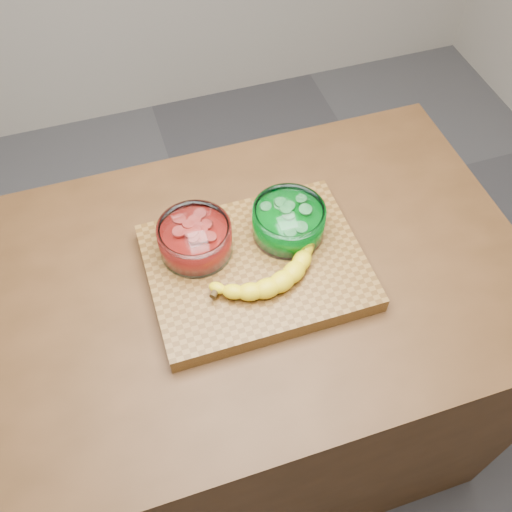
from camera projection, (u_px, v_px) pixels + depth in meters
name	position (u px, v px, depth m)	size (l,w,h in m)	color
ground	(256.00, 421.00, 1.95)	(3.50, 3.50, 0.00)	#505054
counter	(256.00, 364.00, 1.59)	(1.20, 0.80, 0.90)	#4B2E16
cutting_board	(256.00, 267.00, 1.21)	(0.45, 0.35, 0.04)	brown
bowl_red	(195.00, 239.00, 1.19)	(0.15, 0.15, 0.07)	white
bowl_green	(288.00, 222.00, 1.22)	(0.16, 0.16, 0.07)	white
banana	(266.00, 267.00, 1.16)	(0.28, 0.17, 0.04)	yellow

